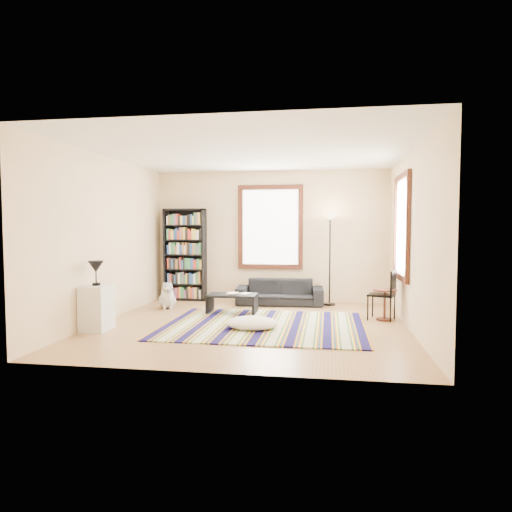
# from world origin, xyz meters

# --- Properties ---
(floor) EXTENTS (5.00, 5.00, 0.10)m
(floor) POSITION_xyz_m (0.00, 0.00, -0.05)
(floor) COLOR #A3754A
(floor) RESTS_ON ground
(ceiling) EXTENTS (5.00, 5.00, 0.10)m
(ceiling) POSITION_xyz_m (0.00, 0.00, 2.85)
(ceiling) COLOR white
(ceiling) RESTS_ON floor
(wall_back) EXTENTS (5.00, 0.10, 2.80)m
(wall_back) POSITION_xyz_m (0.00, 2.55, 1.40)
(wall_back) COLOR beige
(wall_back) RESTS_ON floor
(wall_front) EXTENTS (5.00, 0.10, 2.80)m
(wall_front) POSITION_xyz_m (0.00, -2.55, 1.40)
(wall_front) COLOR beige
(wall_front) RESTS_ON floor
(wall_left) EXTENTS (0.10, 5.00, 2.80)m
(wall_left) POSITION_xyz_m (-2.55, 0.00, 1.40)
(wall_left) COLOR beige
(wall_left) RESTS_ON floor
(wall_right) EXTENTS (0.10, 5.00, 2.80)m
(wall_right) POSITION_xyz_m (2.55, 0.00, 1.40)
(wall_right) COLOR beige
(wall_right) RESTS_ON floor
(window_back) EXTENTS (1.20, 0.06, 1.60)m
(window_back) POSITION_xyz_m (0.00, 2.47, 1.60)
(window_back) COLOR white
(window_back) RESTS_ON wall_back
(window_right) EXTENTS (0.06, 1.20, 1.60)m
(window_right) POSITION_xyz_m (2.47, 0.80, 1.60)
(window_right) COLOR white
(window_right) RESTS_ON wall_right
(rug) EXTENTS (3.23, 2.58, 0.02)m
(rug) POSITION_xyz_m (0.22, -0.05, 0.01)
(rug) COLOR #120C3F
(rug) RESTS_ON floor
(sofa) EXTENTS (0.79, 1.81, 0.52)m
(sofa) POSITION_xyz_m (0.25, 2.05, 0.26)
(sofa) COLOR black
(sofa) RESTS_ON floor
(bookshelf) EXTENTS (0.90, 0.30, 2.00)m
(bookshelf) POSITION_xyz_m (-1.86, 2.32, 1.00)
(bookshelf) COLOR black
(bookshelf) RESTS_ON floor
(coffee_table) EXTENTS (0.97, 0.63, 0.36)m
(coffee_table) POSITION_xyz_m (-0.51, 0.94, 0.18)
(coffee_table) COLOR black
(coffee_table) RESTS_ON floor
(book_a) EXTENTS (0.26, 0.19, 0.02)m
(book_a) POSITION_xyz_m (-0.61, 0.94, 0.37)
(book_a) COLOR beige
(book_a) RESTS_ON coffee_table
(book_b) EXTENTS (0.27, 0.30, 0.02)m
(book_b) POSITION_xyz_m (-0.36, 0.99, 0.37)
(book_b) COLOR beige
(book_b) RESTS_ON coffee_table
(floor_cushion) EXTENTS (0.85, 0.66, 0.20)m
(floor_cushion) POSITION_xyz_m (0.07, -0.33, 0.10)
(floor_cushion) COLOR white
(floor_cushion) RESTS_ON floor
(floor_lamp) EXTENTS (0.38, 0.38, 1.86)m
(floor_lamp) POSITION_xyz_m (1.27, 2.15, 0.93)
(floor_lamp) COLOR black
(floor_lamp) RESTS_ON floor
(side_table) EXTENTS (0.48, 0.48, 0.54)m
(side_table) POSITION_xyz_m (2.20, 0.73, 0.27)
(side_table) COLOR #481C12
(side_table) RESTS_ON floor
(folding_chair) EXTENTS (0.52, 0.51, 0.86)m
(folding_chair) POSITION_xyz_m (2.15, 0.78, 0.43)
(folding_chair) COLOR black
(folding_chair) RESTS_ON floor
(white_cabinet) EXTENTS (0.40, 0.52, 0.70)m
(white_cabinet) POSITION_xyz_m (-2.30, -0.75, 0.35)
(white_cabinet) COLOR silver
(white_cabinet) RESTS_ON floor
(table_lamp) EXTENTS (0.32, 0.32, 0.38)m
(table_lamp) POSITION_xyz_m (-2.30, -0.75, 0.89)
(table_lamp) COLOR black
(table_lamp) RESTS_ON white_cabinet
(dog) EXTENTS (0.55, 0.63, 0.53)m
(dog) POSITION_xyz_m (-1.89, 1.24, 0.26)
(dog) COLOR #BBBBBB
(dog) RESTS_ON floor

